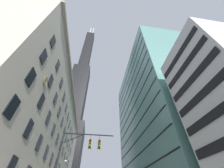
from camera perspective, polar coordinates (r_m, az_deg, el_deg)
station_building at (r=43.95m, az=-31.00°, el=-20.21°), size 15.85×61.86×28.79m
dark_skyscraper at (r=120.21m, az=-16.44°, el=-9.01°), size 24.49×24.49×223.08m
glass_office_midrise at (r=54.18m, az=18.09°, el=-12.97°), size 17.96×45.08×53.45m
traffic_signal_mast at (r=17.24m, az=-13.68°, el=-27.23°), size 6.36×0.63×7.86m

